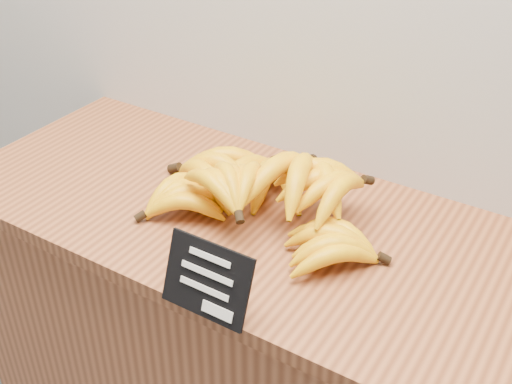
# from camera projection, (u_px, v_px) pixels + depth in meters

# --- Properties ---
(counter_top) EXTENTS (1.32, 0.54, 0.03)m
(counter_top) POSITION_uv_depth(u_px,v_px,m) (270.00, 226.00, 1.22)
(counter_top) COLOR brown
(counter_top) RESTS_ON counter
(chalkboard_sign) EXTENTS (0.15, 0.05, 0.11)m
(chalkboard_sign) POSITION_uv_depth(u_px,v_px,m) (207.00, 280.00, 0.98)
(chalkboard_sign) COLOR black
(chalkboard_sign) RESTS_ON counter_top
(banana_pile) EXTENTS (0.51, 0.34, 0.12)m
(banana_pile) POSITION_uv_depth(u_px,v_px,m) (267.00, 188.00, 1.21)
(banana_pile) COLOR #F7B809
(banana_pile) RESTS_ON counter_top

